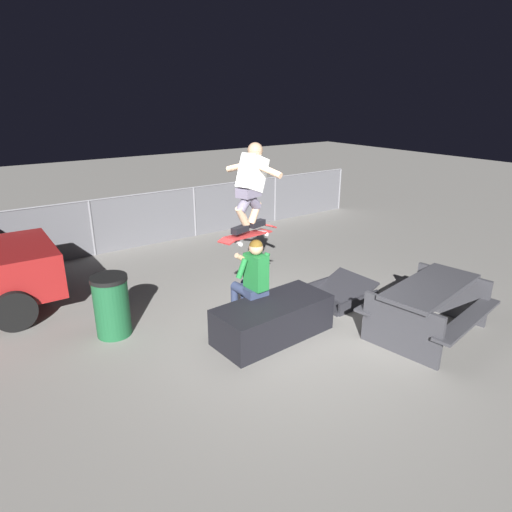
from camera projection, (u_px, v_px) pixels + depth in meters
ground_plane at (281, 332)px, 6.42m from camera, size 40.00×40.00×0.00m
ledge_box_main at (273, 319)px, 6.23m from camera, size 1.71×0.84×0.52m
person_sitting_on_ledge at (251, 278)px, 6.35m from camera, size 0.59×0.76×1.36m
skateboard at (249, 235)px, 5.97m from camera, size 1.03×0.49×0.13m
skater_airborne at (251, 183)px, 5.78m from camera, size 0.64×0.87×1.12m
kicker_ramp at (339, 295)px, 7.44m from camera, size 1.03×0.94×0.43m
picnic_table_back at (429, 301)px, 6.24m from camera, size 1.90×1.61×0.75m
trash_bin at (112, 306)px, 6.23m from camera, size 0.51×0.51×0.88m
fence_back at (147, 217)px, 9.95m from camera, size 12.05×0.05×1.19m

